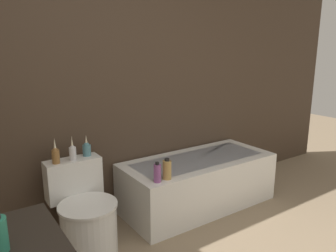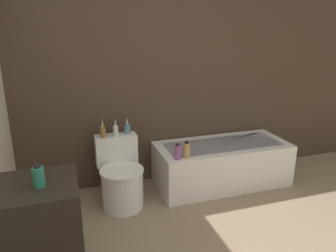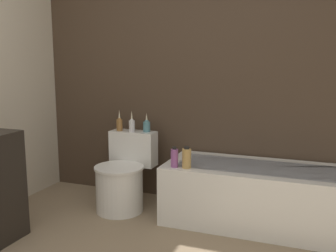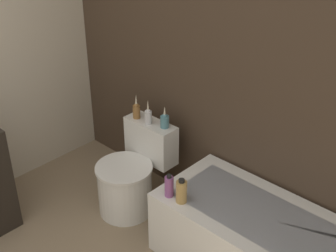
{
  "view_description": "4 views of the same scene",
  "coord_description": "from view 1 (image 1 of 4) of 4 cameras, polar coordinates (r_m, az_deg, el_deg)",
  "views": [
    {
      "loc": [
        -1.15,
        -0.46,
        1.54
      ],
      "look_at": [
        0.35,
        1.73,
        0.9
      ],
      "focal_mm": 35.0,
      "sensor_mm": 36.0,
      "label": 1
    },
    {
      "loc": [
        -0.87,
        -1.25,
        1.81
      ],
      "look_at": [
        0.05,
        1.58,
        0.86
      ],
      "focal_mm": 35.0,
      "sensor_mm": 36.0,
      "label": 2
    },
    {
      "loc": [
        1.21,
        -1.27,
        1.36
      ],
      "look_at": [
        0.09,
        1.68,
        0.81
      ],
      "focal_mm": 42.0,
      "sensor_mm": 36.0,
      "label": 3
    },
    {
      "loc": [
        1.85,
        -0.19,
        2.42
      ],
      "look_at": [
        0.01,
        1.77,
        0.9
      ],
      "focal_mm": 50.0,
      "sensor_mm": 36.0,
      "label": 4
    }
  ],
  "objects": [
    {
      "name": "bathtub",
      "position": [
        3.3,
        5.24,
        -9.63
      ],
      "size": [
        1.51,
        0.67,
        0.49
      ],
      "color": "white",
      "rests_on": "ground"
    },
    {
      "name": "toilet",
      "position": [
        2.68,
        -14.23,
        -14.91
      ],
      "size": [
        0.44,
        0.6,
        0.68
      ],
      "color": "white",
      "rests_on": "ground"
    },
    {
      "name": "wall_back_tiled",
      "position": [
        2.96,
        -11.47,
        8.55
      ],
      "size": [
        6.4,
        0.06,
        2.6
      ],
      "color": "#423326",
      "rests_on": "ground_plane"
    },
    {
      "name": "shampoo_bottle_tall",
      "position": [
        2.65,
        -1.87,
        -8.17
      ],
      "size": [
        0.06,
        0.06,
        0.17
      ],
      "color": "#8C4C8C",
      "rests_on": "bathtub"
    },
    {
      "name": "vase_silver",
      "position": [
        2.68,
        -16.27,
        -4.37
      ],
      "size": [
        0.05,
        0.05,
        0.2
      ],
      "color": "silver",
      "rests_on": "toilet"
    },
    {
      "name": "vase_bronze",
      "position": [
        2.76,
        -13.98,
        -3.84
      ],
      "size": [
        0.07,
        0.07,
        0.18
      ],
      "color": "teal",
      "rests_on": "toilet"
    },
    {
      "name": "vase_gold",
      "position": [
        2.64,
        -18.99,
        -4.76
      ],
      "size": [
        0.06,
        0.06,
        0.2
      ],
      "color": "olive",
      "rests_on": "toilet"
    },
    {
      "name": "shampoo_bottle_short",
      "position": [
        2.7,
        -0.18,
        -7.59
      ],
      "size": [
        0.07,
        0.07,
        0.18
      ],
      "color": "tan",
      "rests_on": "bathtub"
    }
  ]
}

